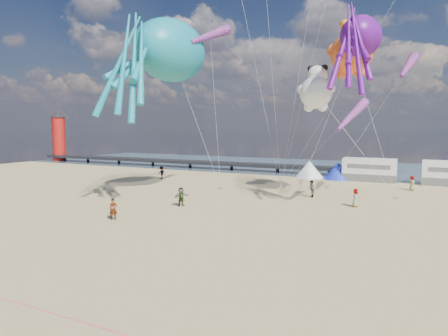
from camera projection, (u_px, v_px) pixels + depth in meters
ground at (141, 273)px, 19.71m from camera, size 120.00×120.00×0.00m
water at (343, 168)px, 68.62m from camera, size 120.00×120.00×0.00m
pier at (171, 161)px, 71.20m from camera, size 60.00×3.00×0.50m
lighthouse at (59, 139)px, 83.29m from camera, size 2.60×2.60×9.00m
motorhome_0 at (369, 170)px, 52.46m from camera, size 6.60×2.50×3.00m
tent_white at (309, 169)px, 56.05m from camera, size 4.00×4.00×2.40m
tent_blue at (338, 171)px, 54.27m from camera, size 4.00×4.00×2.40m
rope_line at (58, 315)px, 15.26m from camera, size 34.00×0.03×0.03m
standing_person at (113, 209)px, 30.74m from camera, size 0.72×0.68×1.66m
beachgoer_0 at (356, 198)px, 35.65m from camera, size 0.48×0.66×1.67m
beachgoer_2 at (162, 173)px, 54.71m from camera, size 0.88×1.00×1.70m
beachgoer_4 at (181, 197)px, 36.07m from camera, size 0.83×1.08×1.71m
beachgoer_6 at (412, 183)px, 44.87m from camera, size 0.54×0.69×1.66m
beachgoer_7 at (311, 189)px, 40.49m from camera, size 0.88×1.01×1.73m
sandbag_a at (221, 189)px, 45.59m from camera, size 0.50×0.35×0.22m
sandbag_b at (298, 192)px, 43.03m from camera, size 0.50×0.35×0.22m
sandbag_c at (396, 198)px, 39.65m from camera, size 0.50×0.35×0.22m
sandbag_d at (327, 187)px, 46.79m from camera, size 0.50×0.35×0.22m
sandbag_e at (281, 188)px, 46.00m from camera, size 0.50×0.35×0.22m
kite_octopus_teal at (170, 51)px, 39.73m from camera, size 5.17×11.33×12.76m
kite_octopus_purple at (361, 37)px, 35.43m from camera, size 6.07×9.23×9.74m
kite_panda at (316, 92)px, 40.00m from camera, size 4.72×4.55×5.57m
kite_teddy_orange at (351, 54)px, 38.26m from camera, size 6.00×5.82×6.83m
windsock_left at (210, 36)px, 40.73m from camera, size 1.21×7.84×7.83m
windsock_mid at (408, 66)px, 37.76m from camera, size 1.93×5.74×5.66m
windsock_right at (351, 116)px, 34.75m from camera, size 2.56×5.31×5.31m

